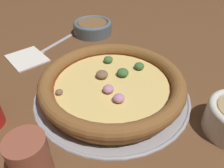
# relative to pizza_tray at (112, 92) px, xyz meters

# --- Properties ---
(ground_plane) EXTENTS (3.00, 3.00, 0.00)m
(ground_plane) POSITION_rel_pizza_tray_xyz_m (0.00, 0.00, -0.00)
(ground_plane) COLOR brown
(pizza_tray) EXTENTS (0.36, 0.36, 0.01)m
(pizza_tray) POSITION_rel_pizza_tray_xyz_m (0.00, 0.00, 0.00)
(pizza_tray) COLOR #9E9EA3
(pizza_tray) RESTS_ON ground_plane
(pizza) EXTENTS (0.33, 0.33, 0.04)m
(pizza) POSITION_rel_pizza_tray_xyz_m (0.00, -0.00, 0.03)
(pizza) COLOR #BC7F42
(pizza) RESTS_ON pizza_tray
(bowl_far) EXTENTS (0.13, 0.13, 0.05)m
(bowl_far) POSITION_rel_pizza_tray_xyz_m (0.33, -0.11, 0.02)
(bowl_far) COLOR slate
(bowl_far) RESTS_ON ground_plane
(drinking_cup) EXTENTS (0.06, 0.06, 0.09)m
(drinking_cup) POSITION_rel_pizza_tray_xyz_m (-0.12, 0.21, 0.04)
(drinking_cup) COLOR brown
(drinking_cup) RESTS_ON ground_plane
(napkin) EXTENTS (0.13, 0.11, 0.01)m
(napkin) POSITION_rel_pizza_tray_xyz_m (0.26, 0.14, 0.00)
(napkin) COLOR white
(napkin) RESTS_ON ground_plane
(fork) EXTENTS (0.11, 0.18, 0.00)m
(fork) POSITION_rel_pizza_tray_xyz_m (0.30, 0.06, -0.00)
(fork) COLOR #B7B7BC
(fork) RESTS_ON ground_plane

